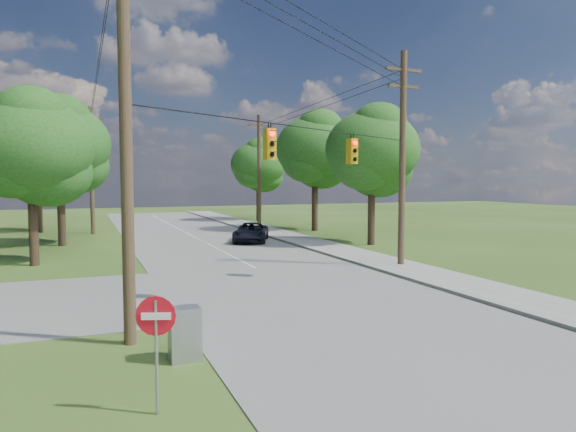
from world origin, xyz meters
name	(u,v)px	position (x,y,z in m)	size (l,w,h in m)	color
ground	(298,329)	(0.00, 0.00, 0.00)	(140.00, 140.00, 0.00)	#33501A
main_road	(296,289)	(2.00, 5.00, 0.01)	(10.00, 100.00, 0.03)	gray
sidewalk_east	(436,276)	(8.70, 5.00, 0.06)	(2.60, 100.00, 0.12)	#ACAAA1
pole_sw	(125,103)	(-4.60, 0.40, 6.23)	(2.00, 0.32, 12.00)	brown
pole_ne	(402,156)	(8.90, 8.00, 5.47)	(2.00, 0.32, 10.50)	brown
pole_north_e	(259,170)	(8.90, 30.00, 5.13)	(2.00, 0.32, 10.00)	brown
pole_north_w	(91,169)	(-5.00, 30.00, 5.13)	(2.00, 0.32, 10.00)	brown
power_lines	(236,81)	(1.50, 11.54, 9.15)	(13.93, 29.62, 4.93)	black
traffic_signals	(315,148)	(2.55, 4.43, 5.50)	(4.91, 3.27, 1.05)	#DFA30D
tree_w_near	(31,147)	(-8.00, 15.00, 5.92)	(6.00, 6.00, 8.40)	#432D21
tree_w_mid	(59,144)	(-7.00, 23.00, 6.58)	(6.40, 6.40, 9.22)	#432D21
tree_w_far	(38,156)	(-9.00, 33.00, 6.25)	(6.00, 6.00, 8.73)	#432D21
tree_e_near	(372,150)	(12.00, 16.00, 6.25)	(6.20, 6.20, 8.81)	#432D21
tree_e_mid	(315,149)	(12.50, 26.00, 6.91)	(6.60, 6.60, 9.64)	#432D21
tree_e_far	(258,164)	(11.50, 38.00, 5.92)	(5.80, 5.80, 8.32)	#432D21
car_main_north	(251,232)	(5.03, 20.27, 0.68)	(2.16, 4.68, 1.30)	black
control_cabinet	(185,334)	(-3.50, -1.38, 0.64)	(0.71, 0.51, 1.29)	#929598
do_not_enter_sign	(156,328)	(-4.49, -4.00, 1.61)	(0.70, 0.28, 2.19)	#929598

